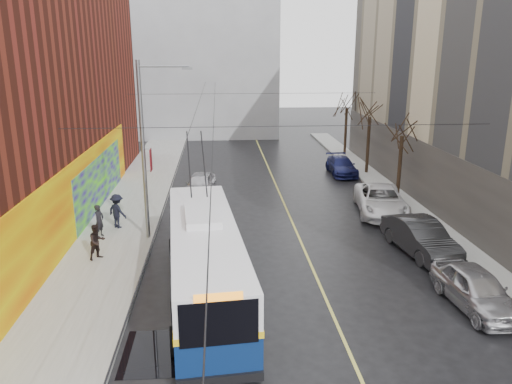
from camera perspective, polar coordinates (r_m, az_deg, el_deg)
ground at (r=17.48m, az=5.10°, el=-16.87°), size 140.00×140.00×0.00m
sidewalk_left at (r=28.60m, az=-15.03°, el=-3.76°), size 4.00×60.00×0.15m
sidewalk_right at (r=30.38m, az=18.34°, el=-2.86°), size 2.00×60.00×0.15m
lane_line at (r=30.27m, az=3.64°, el=-2.26°), size 0.12×50.00×0.01m
building_far at (r=59.55m, az=-7.92°, el=15.41°), size 20.50×12.10×18.00m
streetlight_pole at (r=25.15m, az=-12.43°, el=5.03°), size 2.65×0.60×9.00m
catenary_wires at (r=29.41m, az=-4.28°, el=9.66°), size 18.00×60.00×0.22m
tree_near at (r=32.90m, az=16.46°, el=7.50°), size 3.20×3.20×6.40m
tree_mid at (r=39.44m, az=12.94°, el=9.46°), size 3.20×3.20×6.68m
tree_far at (r=46.15m, az=10.38°, el=10.36°), size 3.20×3.20×6.57m
puddle at (r=17.28m, az=-11.30°, el=-17.56°), size 2.17×2.70×0.01m
pigeons_flying at (r=25.43m, az=-4.49°, el=10.62°), size 2.47×2.74×2.69m
trolleybus at (r=19.80m, az=-5.86°, el=-7.59°), size 3.63×12.10×5.67m
parked_car_a at (r=20.90m, az=23.85°, el=-10.08°), size 2.12×4.61×1.53m
parked_car_b at (r=25.19m, az=18.29°, el=-4.92°), size 2.45×5.21×1.65m
parked_car_c at (r=30.64m, az=14.08°, el=-0.91°), size 3.58×6.20×1.63m
parked_car_d at (r=39.72m, az=9.75°, el=2.96°), size 1.92×4.64×1.34m
following_car at (r=33.69m, az=-6.39°, el=0.89°), size 2.35×4.58×1.49m
pedestrian_a at (r=26.84m, az=-17.48°, el=-3.16°), size 0.61×0.73×1.71m
pedestrian_b at (r=24.09m, az=-17.71°, el=-5.44°), size 1.02×1.01×1.66m
pedestrian_c at (r=27.90m, az=-15.58°, el=-2.11°), size 1.38×1.28×1.87m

